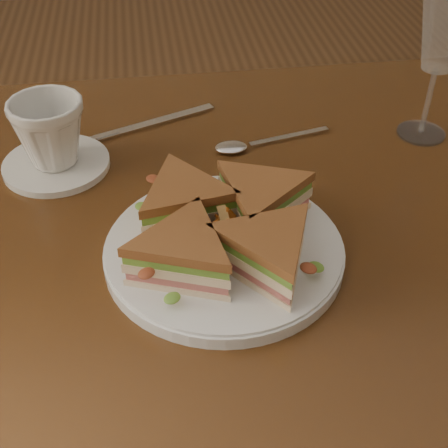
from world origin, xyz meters
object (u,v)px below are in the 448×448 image
object	(u,v)px
sandwich_wedges	(224,227)
spoon	(245,145)
table	(231,264)
coffee_cup	(50,132)
wine_glass	(444,34)
knife	(148,125)
saucer	(56,164)
plate	(224,251)

from	to	relation	value
sandwich_wedges	spoon	xyz separation A→B (m)	(0.06, 0.23, -0.04)
table	coffee_cup	distance (m)	0.31
wine_glass	coffee_cup	bearing A→B (deg)	-178.51
spoon	sandwich_wedges	bearing A→B (deg)	-118.69
sandwich_wedges	knife	xyz separation A→B (m)	(-0.08, 0.32, -0.04)
spoon	saucer	size ratio (longest dim) A/B	1.20
table	wine_glass	bearing A→B (deg)	24.59
plate	knife	size ratio (longest dim) A/B	1.39
wine_glass	coffee_cup	xyz separation A→B (m)	(-0.55, -0.01, -0.10)
plate	wine_glass	world-z (taller)	wine_glass
plate	coffee_cup	size ratio (longest dim) A/B	2.77
plate	saucer	xyz separation A→B (m)	(-0.21, 0.22, -0.00)
plate	sandwich_wedges	xyz separation A→B (m)	(0.00, -0.00, 0.04)
sandwich_wedges	saucer	distance (m)	0.31
saucer	plate	bearing A→B (deg)	-46.28
wine_glass	saucer	bearing A→B (deg)	-178.51
sandwich_wedges	saucer	bearing A→B (deg)	133.72
saucer	coffee_cup	world-z (taller)	coffee_cup
spoon	wine_glass	bearing A→B (deg)	-12.97
wine_glass	coffee_cup	distance (m)	0.56
plate	spoon	bearing A→B (deg)	74.41
plate	knife	xyz separation A→B (m)	(-0.08, 0.32, -0.01)
coffee_cup	wine_glass	bearing A→B (deg)	-13.52
table	coffee_cup	bearing A→B (deg)	150.62
table	saucer	world-z (taller)	saucer
spoon	knife	world-z (taller)	spoon
table	spoon	size ratio (longest dim) A/B	6.63
spoon	plate	bearing A→B (deg)	-118.69
wine_glass	saucer	world-z (taller)	wine_glass
sandwich_wedges	spoon	world-z (taller)	sandwich_wedges
sandwich_wedges	table	bearing A→B (deg)	76.06
table	saucer	size ratio (longest dim) A/B	7.99
table	spoon	bearing A→B (deg)	73.40
wine_glass	plate	bearing A→B (deg)	-145.38
table	sandwich_wedges	distance (m)	0.17
sandwich_wedges	spoon	bearing A→B (deg)	74.41
saucer	sandwich_wedges	bearing A→B (deg)	-46.28
spoon	wine_glass	distance (m)	0.31
sandwich_wedges	plate	bearing A→B (deg)	122.01
spoon	knife	distance (m)	0.16
spoon	table	bearing A→B (deg)	-119.70
spoon	coffee_cup	size ratio (longest dim) A/B	1.77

